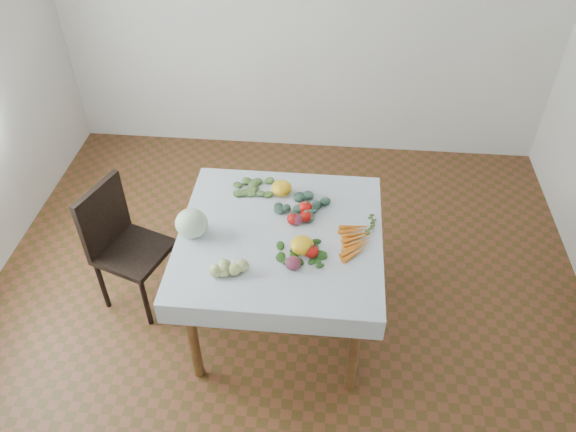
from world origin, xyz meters
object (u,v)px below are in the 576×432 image
at_px(cabbage, 191,223).
at_px(carrot_bunch, 357,240).
at_px(chair, 121,239).
at_px(heirloom_back, 282,188).
at_px(table, 280,247).

height_order(cabbage, carrot_bunch, cabbage).
xyz_separation_m(chair, cabbage, (0.52, -0.18, 0.34)).
xyz_separation_m(heirloom_back, carrot_bunch, (0.45, -0.38, -0.03)).
distance_m(heirloom_back, carrot_bunch, 0.59).
bearing_deg(heirloom_back, chair, -167.53).
bearing_deg(heirloom_back, carrot_bunch, -39.86).
height_order(table, heirloom_back, heirloom_back).
bearing_deg(chair, carrot_bunch, -6.40).
height_order(chair, heirloom_back, chair).
xyz_separation_m(table, heirloom_back, (-0.03, 0.35, 0.15)).
relative_size(chair, carrot_bunch, 2.77).
relative_size(table, cabbage, 5.61).
distance_m(cabbage, heirloom_back, 0.60).
bearing_deg(heirloom_back, cabbage, -138.70).
relative_size(table, chair, 1.16).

